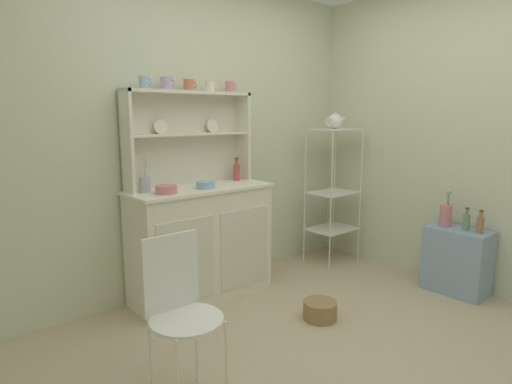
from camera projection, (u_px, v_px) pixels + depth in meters
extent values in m
plane|color=tan|center=(356.00, 361.00, 2.54)|extent=(3.84, 3.84, 0.00)
cube|color=beige|center=(200.00, 137.00, 3.53)|extent=(3.84, 0.05, 2.50)
cube|color=beige|center=(490.00, 138.00, 3.35)|extent=(0.05, 3.84, 2.50)
cube|color=silver|center=(201.00, 242.00, 3.38)|extent=(1.10, 0.42, 0.88)
cube|color=beige|center=(187.00, 262.00, 3.06)|extent=(0.46, 0.01, 0.62)
cube|color=beige|center=(245.00, 248.00, 3.39)|extent=(0.46, 0.01, 0.62)
cube|color=white|center=(200.00, 189.00, 3.30)|extent=(1.13, 0.45, 0.02)
cube|color=silver|center=(185.00, 139.00, 3.39)|extent=(1.06, 0.02, 0.73)
cube|color=silver|center=(127.00, 142.00, 3.00)|extent=(0.02, 0.18, 0.73)
cube|color=silver|center=(243.00, 137.00, 3.66)|extent=(0.02, 0.18, 0.73)
cube|color=silver|center=(190.00, 134.00, 3.32)|extent=(1.02, 0.16, 0.02)
cube|color=silver|center=(189.00, 92.00, 3.26)|extent=(1.06, 0.18, 0.02)
cylinder|color=silver|center=(161.00, 127.00, 3.19)|extent=(0.11, 0.03, 0.11)
cylinder|color=silver|center=(213.00, 126.00, 3.48)|extent=(0.11, 0.03, 0.11)
cylinder|color=silver|center=(331.00, 202.00, 3.89)|extent=(0.01, 0.01, 1.30)
cylinder|color=silver|center=(360.00, 196.00, 4.17)|extent=(0.01, 0.01, 1.30)
cylinder|color=silver|center=(305.00, 197.00, 4.14)|extent=(0.01, 0.01, 1.30)
cylinder|color=silver|center=(334.00, 192.00, 4.41)|extent=(0.01, 0.01, 1.30)
cube|color=silver|center=(335.00, 129.00, 4.04)|extent=(0.46, 0.34, 0.01)
cube|color=silver|center=(333.00, 192.00, 4.15)|extent=(0.46, 0.34, 0.01)
cube|color=silver|center=(332.00, 229.00, 4.21)|extent=(0.46, 0.34, 0.01)
cube|color=#849EBC|center=(457.00, 261.00, 3.48)|extent=(0.28, 0.48, 0.53)
cylinder|color=white|center=(226.00, 364.00, 2.11)|extent=(0.01, 0.01, 0.45)
cylinder|color=white|center=(150.00, 361.00, 2.14)|extent=(0.01, 0.01, 0.45)
cylinder|color=white|center=(196.00, 342.00, 2.31)|extent=(0.01, 0.01, 0.45)
cylinder|color=white|center=(187.00, 320.00, 2.08)|extent=(0.36, 0.36, 0.02)
cube|color=white|center=(171.00, 273.00, 2.15)|extent=(0.31, 0.02, 0.40)
cylinder|color=#93754C|center=(320.00, 310.00, 3.05)|extent=(0.24, 0.24, 0.13)
cylinder|color=#8EB2D1|center=(144.00, 83.00, 3.02)|extent=(0.07, 0.07, 0.09)
torus|color=#8EB2D1|center=(149.00, 82.00, 3.04)|extent=(0.01, 0.05, 0.05)
cylinder|color=#B79ECC|center=(166.00, 83.00, 3.13)|extent=(0.08, 0.08, 0.09)
torus|color=#B79ECC|center=(173.00, 83.00, 3.16)|extent=(0.01, 0.05, 0.05)
cylinder|color=#C67556|center=(189.00, 85.00, 3.25)|extent=(0.08, 0.08, 0.08)
torus|color=#C67556|center=(195.00, 85.00, 3.29)|extent=(0.01, 0.05, 0.05)
cylinder|color=silver|center=(210.00, 86.00, 3.37)|extent=(0.07, 0.07, 0.08)
torus|color=silver|center=(215.00, 86.00, 3.40)|extent=(0.01, 0.05, 0.05)
cylinder|color=#D17A84|center=(230.00, 87.00, 3.50)|extent=(0.07, 0.07, 0.09)
torus|color=#D17A84|center=(234.00, 87.00, 3.53)|extent=(0.01, 0.05, 0.05)
cylinder|color=#D17A84|center=(166.00, 190.00, 3.03)|extent=(0.15, 0.15, 0.06)
cylinder|color=#8EB2D1|center=(206.00, 185.00, 3.24)|extent=(0.14, 0.14, 0.05)
cylinder|color=#B74C47|center=(237.00, 173.00, 3.62)|extent=(0.06, 0.06, 0.14)
cylinder|color=#B74C47|center=(237.00, 162.00, 3.60)|extent=(0.03, 0.03, 0.05)
cylinder|color=#4C382D|center=(237.00, 158.00, 3.60)|extent=(0.03, 0.03, 0.01)
cylinder|color=#B2B7C6|center=(145.00, 185.00, 3.08)|extent=(0.08, 0.08, 0.11)
cylinder|color=silver|center=(146.00, 174.00, 3.05)|extent=(0.03, 0.01, 0.17)
ellipsoid|color=silver|center=(145.00, 161.00, 3.03)|extent=(0.02, 0.01, 0.01)
cylinder|color=silver|center=(145.00, 172.00, 3.09)|extent=(0.03, 0.02, 0.19)
ellipsoid|color=silver|center=(144.00, 158.00, 3.07)|extent=(0.02, 0.01, 0.01)
cylinder|color=silver|center=(145.00, 174.00, 3.09)|extent=(0.02, 0.02, 0.17)
ellipsoid|color=silver|center=(145.00, 162.00, 3.08)|extent=(0.02, 0.01, 0.01)
sphere|color=white|center=(335.00, 121.00, 4.03)|extent=(0.14, 0.14, 0.14)
sphere|color=silver|center=(335.00, 113.00, 4.01)|extent=(0.02, 0.02, 0.02)
cylinder|color=white|center=(342.00, 120.00, 4.09)|extent=(0.09, 0.02, 0.07)
torus|color=white|center=(329.00, 121.00, 3.97)|extent=(0.01, 0.09, 0.09)
cylinder|color=#D17A84|center=(446.00, 216.00, 3.51)|extent=(0.09, 0.09, 0.18)
cylinder|color=#4C844C|center=(449.00, 200.00, 3.47)|extent=(0.00, 0.01, 0.13)
sphere|color=#9EB78E|center=(450.00, 191.00, 3.46)|extent=(0.04, 0.04, 0.04)
cylinder|color=#4C844C|center=(448.00, 200.00, 3.50)|extent=(0.00, 0.01, 0.11)
sphere|color=#C67556|center=(448.00, 193.00, 3.49)|extent=(0.03, 0.03, 0.03)
cylinder|color=#4C844C|center=(449.00, 200.00, 3.47)|extent=(0.00, 0.01, 0.12)
sphere|color=#9EB78E|center=(449.00, 193.00, 3.46)|extent=(0.03, 0.03, 0.03)
cylinder|color=#6B8C60|center=(466.00, 222.00, 3.38)|extent=(0.05, 0.05, 0.13)
cylinder|color=#6B8C60|center=(467.00, 212.00, 3.37)|extent=(0.02, 0.02, 0.04)
cylinder|color=#4C382D|center=(467.00, 208.00, 3.36)|extent=(0.03, 0.03, 0.01)
cylinder|color=#99704C|center=(480.00, 225.00, 3.30)|extent=(0.06, 0.06, 0.13)
cylinder|color=#99704C|center=(481.00, 214.00, 3.29)|extent=(0.02, 0.02, 0.04)
cylinder|color=#4C382D|center=(481.00, 211.00, 3.28)|extent=(0.03, 0.03, 0.01)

